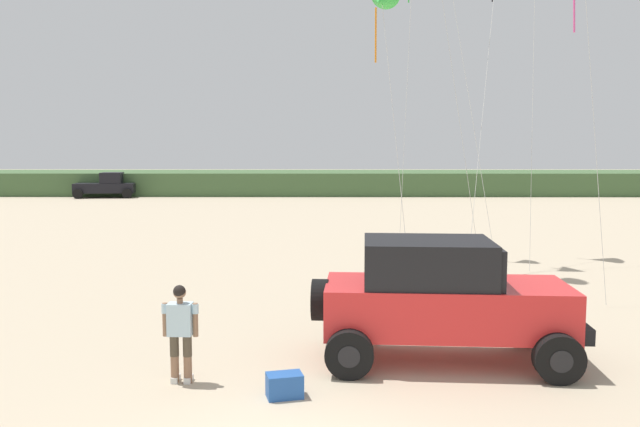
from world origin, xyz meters
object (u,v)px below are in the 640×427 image
jeep (442,297)px  distant_pickup (107,186)px  cooler_box (285,385)px  person_watching (180,328)px

jeep → distant_pickup: 43.58m
jeep → cooler_box: size_ratio=8.79×
jeep → distant_pickup: size_ratio=1.02×
person_watching → cooler_box: bearing=-19.4°
jeep → cooler_box: 3.46m
distant_pickup → jeep: bearing=-63.7°
jeep → person_watching: 4.72m
jeep → cooler_box: jeep is taller
jeep → distant_pickup: bearing=116.3°
cooler_box → distant_pickup: size_ratio=0.12×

